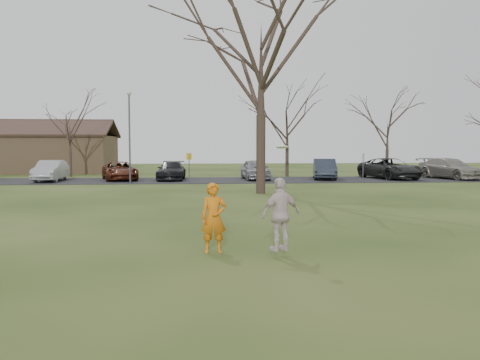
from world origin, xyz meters
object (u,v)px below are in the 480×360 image
(car_2, at_px, (120,171))
(building, at_px, (6,152))
(car_5, at_px, (324,169))
(car_6, at_px, (390,168))
(car_7, at_px, (450,168))
(lamp_post, at_px, (129,125))
(player_defender, at_px, (214,218))
(big_tree, at_px, (261,62))
(car_3, at_px, (171,171))
(car_1, at_px, (51,171))
(catching_play, at_px, (281,214))
(car_4, at_px, (255,169))

(car_2, height_order, building, building)
(car_5, relative_size, car_6, 0.82)
(car_7, bearing_deg, lamp_post, 168.43)
(player_defender, relative_size, big_tree, 0.12)
(player_defender, distance_m, car_7, 31.00)
(car_5, bearing_deg, car_6, 10.59)
(player_defender, relative_size, building, 0.08)
(car_6, height_order, lamp_post, lamp_post)
(player_defender, distance_m, car_2, 25.87)
(car_3, relative_size, big_tree, 0.34)
(car_6, bearing_deg, building, 145.63)
(big_tree, bearing_deg, car_6, 42.74)
(car_3, distance_m, lamp_post, 5.10)
(car_3, bearing_deg, car_1, -174.00)
(car_1, xyz_separation_m, lamp_post, (5.93, -2.33, 3.19))
(car_6, distance_m, lamp_post, 19.70)
(car_3, bearing_deg, car_6, 1.57)
(player_defender, bearing_deg, building, 114.66)
(car_2, relative_size, lamp_post, 0.78)
(car_1, bearing_deg, big_tree, -35.86)
(catching_play, relative_size, big_tree, 0.17)
(car_5, height_order, building, building)
(car_6, distance_m, car_7, 4.65)
(car_1, height_order, lamp_post, lamp_post)
(car_1, bearing_deg, car_7, -0.16)
(car_5, relative_size, car_7, 0.86)
(player_defender, bearing_deg, car_1, 112.03)
(car_2, bearing_deg, car_4, -16.32)
(player_defender, height_order, car_3, player_defender)
(car_2, bearing_deg, car_5, -15.84)
(player_defender, height_order, car_6, player_defender)
(player_defender, distance_m, building, 42.14)
(car_6, bearing_deg, lamp_post, 174.94)
(player_defender, relative_size, car_7, 0.31)
(car_2, bearing_deg, car_3, -16.72)
(car_3, height_order, car_5, car_5)
(car_2, height_order, lamp_post, lamp_post)
(car_3, height_order, car_7, car_7)
(player_defender, distance_m, catching_play, 1.66)
(car_7, bearing_deg, car_5, 160.33)
(building, bearing_deg, catching_play, -61.68)
(lamp_post, bearing_deg, car_3, 48.54)
(player_defender, distance_m, lamp_post, 22.85)
(car_3, distance_m, car_7, 21.28)
(car_1, xyz_separation_m, catching_play, (12.53, -25.05, 0.22))
(catching_play, height_order, big_tree, big_tree)
(catching_play, bearing_deg, big_tree, 84.74)
(car_1, height_order, car_4, car_4)
(catching_play, bearing_deg, car_6, 63.73)
(car_1, xyz_separation_m, car_5, (20.09, 0.59, 0.02))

